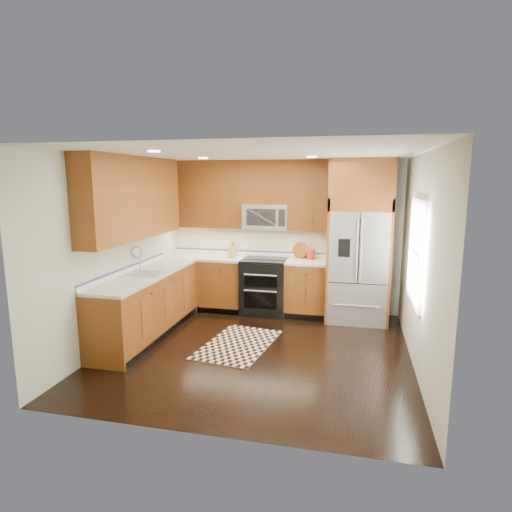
% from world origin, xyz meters
% --- Properties ---
extents(ground, '(4.00, 4.00, 0.00)m').
position_xyz_m(ground, '(0.00, 0.00, 0.00)').
color(ground, black).
rests_on(ground, ground).
extents(wall_back, '(4.00, 0.02, 2.60)m').
position_xyz_m(wall_back, '(0.00, 2.00, 1.30)').
color(wall_back, silver).
rests_on(wall_back, ground).
extents(wall_left, '(0.02, 4.00, 2.60)m').
position_xyz_m(wall_left, '(-2.00, 0.00, 1.30)').
color(wall_left, silver).
rests_on(wall_left, ground).
extents(wall_right, '(0.02, 4.00, 2.60)m').
position_xyz_m(wall_right, '(2.00, 0.00, 1.30)').
color(wall_right, silver).
rests_on(wall_right, ground).
extents(window, '(0.04, 1.10, 1.30)m').
position_xyz_m(window, '(1.98, 0.20, 1.40)').
color(window, white).
rests_on(window, ground).
extents(base_cabinets, '(2.85, 3.00, 0.90)m').
position_xyz_m(base_cabinets, '(-1.23, 0.90, 0.45)').
color(base_cabinets, brown).
rests_on(base_cabinets, ground).
extents(countertop, '(2.86, 3.01, 0.04)m').
position_xyz_m(countertop, '(-1.09, 1.01, 0.92)').
color(countertop, beige).
rests_on(countertop, base_cabinets).
extents(upper_cabinets, '(2.85, 3.00, 1.15)m').
position_xyz_m(upper_cabinets, '(-1.15, 1.09, 2.02)').
color(upper_cabinets, brown).
rests_on(upper_cabinets, ground).
extents(range, '(0.76, 0.67, 0.95)m').
position_xyz_m(range, '(-0.25, 1.67, 0.47)').
color(range, black).
rests_on(range, ground).
extents(microwave, '(0.76, 0.40, 0.42)m').
position_xyz_m(microwave, '(-0.25, 1.80, 1.66)').
color(microwave, '#B2B2B7').
rests_on(microwave, ground).
extents(refrigerator, '(0.98, 0.75, 2.60)m').
position_xyz_m(refrigerator, '(1.30, 1.63, 1.30)').
color(refrigerator, '#B2B2B7').
rests_on(refrigerator, ground).
extents(sink_faucet, '(0.54, 0.44, 0.37)m').
position_xyz_m(sink_faucet, '(-1.73, 0.23, 0.99)').
color(sink_faucet, '#B2B2B7').
rests_on(sink_faucet, countertop).
extents(rug, '(1.03, 1.51, 0.01)m').
position_xyz_m(rug, '(-0.30, 0.15, 0.01)').
color(rug, black).
rests_on(rug, ground).
extents(knife_block, '(0.14, 0.16, 0.27)m').
position_xyz_m(knife_block, '(-0.84, 1.76, 1.05)').
color(knife_block, '#A27F4E').
rests_on(knife_block, countertop).
extents(utensil_crock, '(0.16, 0.16, 0.38)m').
position_xyz_m(utensil_crock, '(0.52, 1.84, 1.07)').
color(utensil_crock, '#A13213').
rests_on(utensil_crock, countertop).
extents(cutting_board, '(0.37, 0.37, 0.02)m').
position_xyz_m(cutting_board, '(0.32, 1.94, 0.95)').
color(cutting_board, brown).
rests_on(cutting_board, countertop).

